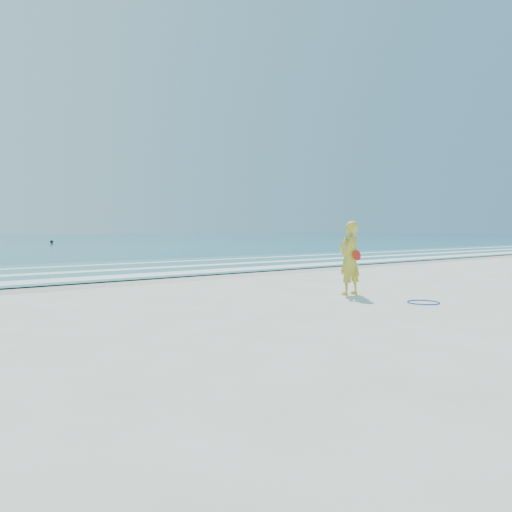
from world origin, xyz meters
TOP-DOWN VIEW (x-y plane):
  - ground at (0.00, 0.00)m, footprint 400.00×400.00m
  - wet_sand at (0.00, 9.00)m, footprint 400.00×2.40m
  - shallow at (0.00, 14.00)m, footprint 400.00×10.00m
  - foam_near at (0.00, 10.30)m, footprint 400.00×1.40m
  - foam_mid at (0.00, 13.20)m, footprint 400.00×0.90m
  - foam_far at (0.00, 16.50)m, footprint 400.00×0.60m
  - hoop at (2.35, 0.09)m, footprint 0.84×0.84m
  - buoy at (10.90, 57.63)m, footprint 0.40×0.40m
  - woman at (2.14, 2.16)m, footprint 0.71×0.47m

SIDE VIEW (x-z plane):
  - ground at x=0.00m, z-range 0.00..0.00m
  - wet_sand at x=0.00m, z-range 0.00..0.00m
  - hoop at x=2.35m, z-range 0.00..0.03m
  - shallow at x=0.00m, z-range 0.04..0.05m
  - foam_near at x=0.00m, z-range 0.05..0.06m
  - foam_mid at x=0.00m, z-range 0.05..0.06m
  - foam_far at x=0.00m, z-range 0.05..0.06m
  - buoy at x=10.90m, z-range 0.04..0.44m
  - woman at x=2.14m, z-range 0.00..1.93m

